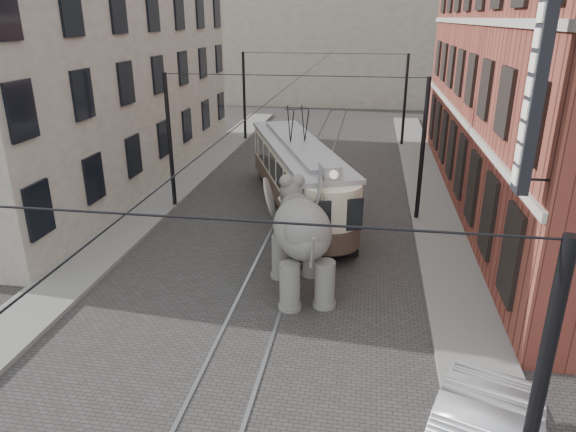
# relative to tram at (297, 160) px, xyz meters

# --- Properties ---
(ground) EXTENTS (120.00, 120.00, 0.00)m
(ground) POSITION_rel_tram_xyz_m (0.05, -6.73, -2.27)
(ground) COLOR #3B3836
(tram_rails) EXTENTS (1.54, 80.00, 0.02)m
(tram_rails) POSITION_rel_tram_xyz_m (0.05, -6.73, -2.26)
(tram_rails) COLOR slate
(tram_rails) RESTS_ON ground
(sidewalk_right) EXTENTS (2.00, 60.00, 0.15)m
(sidewalk_right) POSITION_rel_tram_xyz_m (6.05, -6.73, -2.19)
(sidewalk_right) COLOR slate
(sidewalk_right) RESTS_ON ground
(sidewalk_left) EXTENTS (2.00, 60.00, 0.15)m
(sidewalk_left) POSITION_rel_tram_xyz_m (-6.45, -6.73, -2.19)
(sidewalk_left) COLOR slate
(sidewalk_left) RESTS_ON ground
(brick_building) EXTENTS (8.00, 26.00, 12.00)m
(brick_building) POSITION_rel_tram_xyz_m (11.05, 2.27, 3.73)
(brick_building) COLOR maroon
(brick_building) RESTS_ON ground
(stucco_building) EXTENTS (7.00, 24.00, 10.00)m
(stucco_building) POSITION_rel_tram_xyz_m (-10.95, 3.27, 2.73)
(stucco_building) COLOR gray
(stucco_building) RESTS_ON ground
(distant_block) EXTENTS (28.00, 10.00, 14.00)m
(distant_block) POSITION_rel_tram_xyz_m (0.05, 33.27, 4.73)
(distant_block) COLOR gray
(distant_block) RESTS_ON ground
(catenary) EXTENTS (11.00, 30.20, 6.00)m
(catenary) POSITION_rel_tram_xyz_m (-0.15, -1.73, 0.73)
(catenary) COLOR black
(catenary) RESTS_ON ground
(tram) EXTENTS (6.26, 11.52, 4.53)m
(tram) POSITION_rel_tram_xyz_m (0.00, 0.00, 0.00)
(tram) COLOR beige
(tram) RESTS_ON ground
(elephant) EXTENTS (4.38, 5.98, 3.28)m
(elephant) POSITION_rel_tram_xyz_m (1.20, -7.57, -0.63)
(elephant) COLOR #64615C
(elephant) RESTS_ON ground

